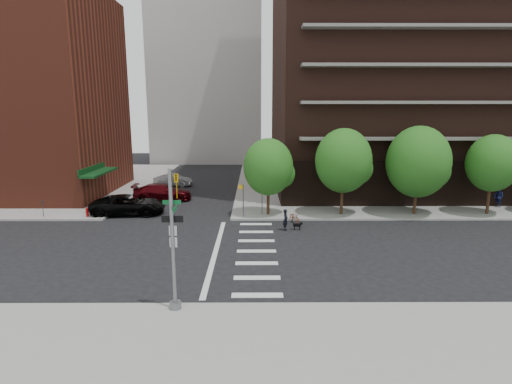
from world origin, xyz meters
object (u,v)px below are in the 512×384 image
Objects in this scene: traffic_signal at (174,251)px; parked_car_black at (128,205)px; pedestrian_far at (498,197)px; parked_car_maroon at (162,192)px; fire_hydrant at (87,212)px; scooter at (294,217)px; dog_walker at (286,220)px; parked_car_silver at (173,180)px.

traffic_signal reaches higher than parked_car_black.
parked_car_maroon is at bearing -109.31° from pedestrian_far.
fire_hydrant is 0.13× the size of parked_car_maroon.
pedestrian_far is (18.41, 4.50, 0.62)m from scooter.
parked_car_black is (-7.09, 16.49, -1.87)m from traffic_signal.
traffic_signal is 13.31m from dog_walker.
fire_hydrant is 15.98m from dog_walker.
fire_hydrant is 35.03m from pedestrian_far.
traffic_signal is at bearing 158.27° from dog_walker.
parked_car_maroon is (4.52, 6.70, 0.25)m from fire_hydrant.
parked_car_black is (2.94, 1.20, 0.28)m from fire_hydrant.
parked_car_silver is at bearing 1.53° from parked_car_maroon.
pedestrian_far is at bearing -91.34° from parked_car_black.
parked_car_maroon is at bearing 104.07° from traffic_signal.
pedestrian_far reaches higher than fire_hydrant.
pedestrian_far is at bearing -6.19° from scooter.
dog_walker is (5.59, 11.92, -1.92)m from traffic_signal.
traffic_signal is 3.82× the size of scooter.
fire_hydrant is at bearing 81.19° from dog_walker.
parked_car_silver is at bearing 74.10° from fire_hydrant.
parked_car_black is 13.48m from dog_walker.
scooter is (13.53, -2.50, -0.42)m from parked_car_black.
parked_car_maroon is 30.57m from pedestrian_far.
parked_car_black is at bearing 161.99° from parked_car_maroon.
parked_car_silver is 32.74m from pedestrian_far.
parked_car_silver is at bearing -122.41° from pedestrian_far.
parked_car_maroon is 3.52× the size of scooter.
pedestrian_far is (30.36, -3.50, 0.23)m from parked_car_maroon.
parked_car_black is at bearing 22.21° from fire_hydrant.
traffic_signal is 18.05m from parked_car_black.
scooter is 18.97m from pedestrian_far.
pedestrian_far is at bearing -67.79° from dog_walker.
pedestrian_far is at bearing 36.66° from traffic_signal.
parked_car_silver reaches higher than fire_hydrant.
pedestrian_far reaches higher than dog_walker.
fire_hydrant is at bearing 155.56° from scooter.
fire_hydrant is 0.17× the size of parked_car_silver.
scooter is (11.95, -8.00, -0.39)m from parked_car_maroon.
scooter is at bearing -105.40° from parked_car_black.
fire_hydrant is 0.47× the size of scooter.
dog_walker is (15.62, -3.37, 0.23)m from fire_hydrant.
parked_car_silver is (1.11, 13.02, -0.12)m from parked_car_black.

